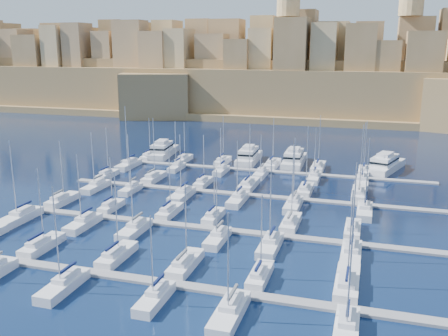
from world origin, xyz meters
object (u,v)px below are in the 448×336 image
(motor_yacht_d, at_px, (385,164))
(sailboat_2, at_px, (117,255))
(motor_yacht_a, at_px, (163,150))
(sailboat_4, at_px, (260,275))
(motor_yacht_c, at_px, (294,159))
(motor_yacht_b, at_px, (249,156))

(motor_yacht_d, bearing_deg, sailboat_2, -119.85)
(motor_yacht_a, relative_size, motor_yacht_d, 0.92)
(sailboat_4, distance_m, motor_yacht_d, 73.30)
(motor_yacht_a, xyz_separation_m, motor_yacht_d, (63.38, 0.56, -0.00))
(sailboat_4, distance_m, motor_yacht_c, 70.94)
(motor_yacht_b, distance_m, motor_yacht_c, 12.80)
(motor_yacht_a, bearing_deg, motor_yacht_b, -0.78)
(sailboat_4, bearing_deg, motor_yacht_c, 95.08)
(motor_yacht_d, bearing_deg, sailboat_4, -104.01)
(sailboat_4, bearing_deg, sailboat_2, 178.90)
(sailboat_2, xyz_separation_m, sailboat_4, (22.82, -0.44, -0.02))
(sailboat_2, xyz_separation_m, motor_yacht_c, (16.53, 70.22, 0.98))
(motor_yacht_a, bearing_deg, motor_yacht_c, 0.16)
(sailboat_2, distance_m, motor_yacht_c, 72.14)
(sailboat_4, height_order, motor_yacht_b, sailboat_4)
(motor_yacht_c, relative_size, motor_yacht_d, 0.92)
(sailboat_2, height_order, motor_yacht_b, sailboat_2)
(sailboat_4, distance_m, motor_yacht_a, 84.03)
(motor_yacht_a, xyz_separation_m, motor_yacht_c, (39.36, 0.11, -0.00))
(motor_yacht_a, distance_m, motor_yacht_d, 63.38)
(motor_yacht_d, bearing_deg, motor_yacht_c, -178.92)
(sailboat_2, height_order, sailboat_4, sailboat_2)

